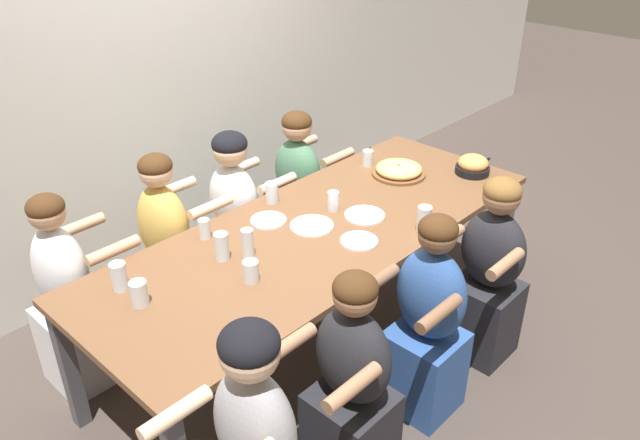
{
  "coord_description": "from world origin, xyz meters",
  "views": [
    {
      "loc": [
        -2.1,
        -1.97,
        2.45
      ],
      "look_at": [
        0.0,
        0.0,
        0.82
      ],
      "focal_mm": 35.0,
      "sensor_mm": 36.0,
      "label": 1
    }
  ],
  "objects_px": {
    "drinking_glass_h": "(424,219)",
    "empty_plate_a": "(312,226)",
    "empty_plate_c": "(268,220)",
    "drinking_glass_i": "(222,247)",
    "drinking_glass_c": "(139,295)",
    "drinking_glass_f": "(272,193)",
    "diner_far_midright": "(299,195)",
    "drinking_glass_b": "(251,272)",
    "drinking_glass_e": "(119,278)",
    "diner_near_center": "(427,327)",
    "diner_near_midright": "(488,278)",
    "empty_plate_d": "(365,215)",
    "diner_far_left": "(69,302)",
    "diner_far_center": "(236,222)",
    "drinking_glass_a": "(204,229)",
    "empty_plate_b": "(359,241)",
    "pizza_board_main": "(399,170)",
    "cocktail_glass_blue": "(368,159)",
    "diner_far_midleft": "(168,254)",
    "skillet_bowl": "(473,166)",
    "diner_near_midleft": "(351,390)",
    "drinking_glass_g": "(333,202)",
    "drinking_glass_d": "(248,245)"
  },
  "relations": [
    {
      "from": "diner_near_center",
      "to": "diner_near_midright",
      "type": "relative_size",
      "value": 1.02
    },
    {
      "from": "drinking_glass_a",
      "to": "empty_plate_a",
      "type": "bearing_deg",
      "value": -35.18
    },
    {
      "from": "drinking_glass_h",
      "to": "drinking_glass_b",
      "type": "bearing_deg",
      "value": 160.94
    },
    {
      "from": "empty_plate_c",
      "to": "drinking_glass_i",
      "type": "distance_m",
      "value": 0.43
    },
    {
      "from": "drinking_glass_e",
      "to": "diner_near_center",
      "type": "distance_m",
      "value": 1.47
    },
    {
      "from": "drinking_glass_c",
      "to": "diner_far_midright",
      "type": "height_order",
      "value": "diner_far_midright"
    },
    {
      "from": "empty_plate_b",
      "to": "diner_far_midright",
      "type": "xyz_separation_m",
      "value": [
        0.52,
        0.97,
        -0.27
      ]
    },
    {
      "from": "drinking_glass_b",
      "to": "drinking_glass_e",
      "type": "xyz_separation_m",
      "value": [
        -0.45,
        0.38,
        0.01
      ]
    },
    {
      "from": "drinking_glass_b",
      "to": "drinking_glass_c",
      "type": "relative_size",
      "value": 0.9
    },
    {
      "from": "pizza_board_main",
      "to": "drinking_glass_a",
      "type": "height_order",
      "value": "drinking_glass_a"
    },
    {
      "from": "diner_far_midright",
      "to": "drinking_glass_g",
      "type": "bearing_deg",
      "value": -29.22
    },
    {
      "from": "empty_plate_b",
      "to": "empty_plate_d",
      "type": "bearing_deg",
      "value": 33.63
    },
    {
      "from": "drinking_glass_h",
      "to": "empty_plate_b",
      "type": "bearing_deg",
      "value": 150.77
    },
    {
      "from": "empty_plate_b",
      "to": "diner_far_left",
      "type": "bearing_deg",
      "value": 139.68
    },
    {
      "from": "drinking_glass_h",
      "to": "diner_far_midright",
      "type": "bearing_deg",
      "value": 79.84
    },
    {
      "from": "empty_plate_b",
      "to": "drinking_glass_e",
      "type": "relative_size",
      "value": 1.43
    },
    {
      "from": "drinking_glass_h",
      "to": "empty_plate_a",
      "type": "bearing_deg",
      "value": 128.68
    },
    {
      "from": "drinking_glass_a",
      "to": "diner_near_center",
      "type": "height_order",
      "value": "diner_near_center"
    },
    {
      "from": "drinking_glass_c",
      "to": "drinking_glass_g",
      "type": "height_order",
      "value": "drinking_glass_c"
    },
    {
      "from": "skillet_bowl",
      "to": "drinking_glass_i",
      "type": "relative_size",
      "value": 2.15
    },
    {
      "from": "diner_far_center",
      "to": "diner_far_left",
      "type": "bearing_deg",
      "value": -90.0
    },
    {
      "from": "empty_plate_a",
      "to": "drinking_glass_f",
      "type": "relative_size",
      "value": 1.96
    },
    {
      "from": "pizza_board_main",
      "to": "empty_plate_b",
      "type": "bearing_deg",
      "value": -156.63
    },
    {
      "from": "diner_near_midleft",
      "to": "diner_far_midright",
      "type": "height_order",
      "value": "diner_far_midright"
    },
    {
      "from": "diner_far_midright",
      "to": "diner_near_center",
      "type": "bearing_deg",
      "value": -21.34
    },
    {
      "from": "diner_far_left",
      "to": "diner_far_midleft",
      "type": "distance_m",
      "value": 0.6
    },
    {
      "from": "empty_plate_c",
      "to": "drinking_glass_c",
      "type": "xyz_separation_m",
      "value": [
        -0.89,
        -0.14,
        0.05
      ]
    },
    {
      "from": "diner_far_left",
      "to": "diner_far_center",
      "type": "bearing_deg",
      "value": 90.0
    },
    {
      "from": "drinking_glass_e",
      "to": "drinking_glass_g",
      "type": "bearing_deg",
      "value": -9.23
    },
    {
      "from": "drinking_glass_g",
      "to": "drinking_glass_i",
      "type": "xyz_separation_m",
      "value": [
        -0.75,
        0.06,
        0.01
      ]
    },
    {
      "from": "empty_plate_a",
      "to": "drinking_glass_b",
      "type": "height_order",
      "value": "drinking_glass_b"
    },
    {
      "from": "empty_plate_d",
      "to": "diner_near_midleft",
      "type": "height_order",
      "value": "diner_near_midleft"
    },
    {
      "from": "skillet_bowl",
      "to": "drinking_glass_d",
      "type": "relative_size",
      "value": 2.07
    },
    {
      "from": "drinking_glass_g",
      "to": "drinking_glass_h",
      "type": "distance_m",
      "value": 0.53
    },
    {
      "from": "empty_plate_a",
      "to": "diner_near_midleft",
      "type": "relative_size",
      "value": 0.22
    },
    {
      "from": "diner_near_center",
      "to": "skillet_bowl",
      "type": "bearing_deg",
      "value": -66.95
    },
    {
      "from": "empty_plate_b",
      "to": "drinking_glass_b",
      "type": "xyz_separation_m",
      "value": [
        -0.61,
        0.14,
        0.04
      ]
    },
    {
      "from": "skillet_bowl",
      "to": "drinking_glass_f",
      "type": "distance_m",
      "value": 1.29
    },
    {
      "from": "drinking_glass_b",
      "to": "diner_far_left",
      "type": "bearing_deg",
      "value": 122.77
    },
    {
      "from": "cocktail_glass_blue",
      "to": "drinking_glass_e",
      "type": "xyz_separation_m",
      "value": [
        -1.83,
        -0.05,
        0.01
      ]
    },
    {
      "from": "diner_near_center",
      "to": "drinking_glass_e",
      "type": "bearing_deg",
      "value": 45.18
    },
    {
      "from": "pizza_board_main",
      "to": "empty_plate_a",
      "type": "relative_size",
      "value": 1.43
    },
    {
      "from": "empty_plate_a",
      "to": "drinking_glass_h",
      "type": "bearing_deg",
      "value": -51.32
    },
    {
      "from": "skillet_bowl",
      "to": "diner_near_midright",
      "type": "relative_size",
      "value": 0.28
    },
    {
      "from": "drinking_glass_c",
      "to": "drinking_glass_h",
      "type": "distance_m",
      "value": 1.48
    },
    {
      "from": "diner_near_center",
      "to": "diner_far_left",
      "type": "xyz_separation_m",
      "value": [
        -1.1,
        1.45,
        0.0
      ]
    },
    {
      "from": "empty_plate_a",
      "to": "empty_plate_d",
      "type": "distance_m",
      "value": 0.31
    },
    {
      "from": "empty_plate_c",
      "to": "diner_near_center",
      "type": "distance_m",
      "value": 1.02
    },
    {
      "from": "drinking_glass_f",
      "to": "diner_far_left",
      "type": "height_order",
      "value": "diner_far_left"
    },
    {
      "from": "drinking_glass_d",
      "to": "drinking_glass_e",
      "type": "distance_m",
      "value": 0.62
    }
  ]
}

